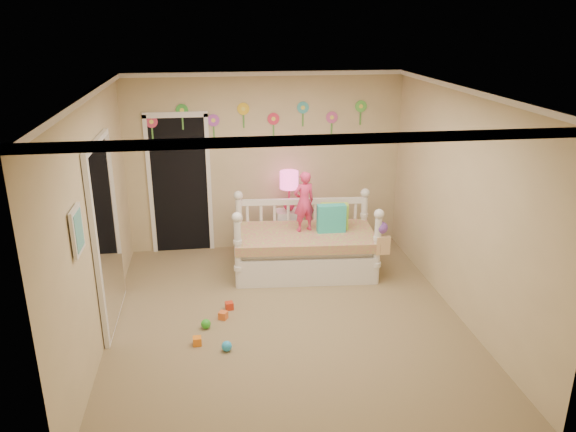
{
  "coord_description": "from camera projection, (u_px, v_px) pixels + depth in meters",
  "views": [
    {
      "loc": [
        -0.78,
        -5.62,
        3.3
      ],
      "look_at": [
        0.1,
        0.6,
        1.05
      ],
      "focal_mm": 34.65,
      "sensor_mm": 36.0,
      "label": 1
    }
  ],
  "objects": [
    {
      "name": "daybed",
      "position": [
        305.0,
        236.0,
        7.51
      ],
      "size": [
        1.96,
        1.16,
        1.03
      ],
      "primitive_type": null,
      "rotation": [
        0.0,
        0.0,
        -0.08
      ],
      "color": "white",
      "rests_on": "floor"
    },
    {
      "name": "back_wall",
      "position": [
        265.0,
        163.0,
        8.11
      ],
      "size": [
        4.0,
        0.01,
        2.6
      ],
      "primitive_type": "cube",
      "color": "tan",
      "rests_on": "floor"
    },
    {
      "name": "left_wall",
      "position": [
        96.0,
        222.0,
        5.75
      ],
      "size": [
        0.01,
        4.5,
        2.6
      ],
      "primitive_type": "cube",
      "color": "tan",
      "rests_on": "floor"
    },
    {
      "name": "table_lamp",
      "position": [
        289.0,
        185.0,
        7.99
      ],
      "size": [
        0.27,
        0.27,
        0.59
      ],
      "color": "#D21C4E",
      "rests_on": "nightstand"
    },
    {
      "name": "wall_picture",
      "position": [
        77.0,
        231.0,
        4.83
      ],
      "size": [
        0.05,
        0.34,
        0.42
      ],
      "primitive_type": "cube",
      "color": "white",
      "rests_on": "left_wall"
    },
    {
      "name": "floor",
      "position": [
        287.0,
        319.0,
        6.45
      ],
      "size": [
        4.0,
        4.5,
        0.01
      ],
      "primitive_type": "cube",
      "color": "#7F684C",
      "rests_on": "ground"
    },
    {
      "name": "mirror_closet",
      "position": [
        107.0,
        234.0,
        6.12
      ],
      "size": [
        0.07,
        1.3,
        2.1
      ],
      "primitive_type": "cube",
      "color": "white",
      "rests_on": "left_wall"
    },
    {
      "name": "ceiling",
      "position": [
        287.0,
        91.0,
        5.58
      ],
      "size": [
        4.0,
        4.5,
        0.01
      ],
      "primitive_type": "cube",
      "color": "white",
      "rests_on": "floor"
    },
    {
      "name": "crown_molding",
      "position": [
        287.0,
        94.0,
        5.59
      ],
      "size": [
        4.0,
        4.5,
        0.06
      ],
      "primitive_type": null,
      "color": "white",
      "rests_on": "ceiling"
    },
    {
      "name": "toy_scatter",
      "position": [
        232.0,
        324.0,
        6.22
      ],
      "size": [
        1.21,
        1.5,
        0.11
      ],
      "primitive_type": null,
      "rotation": [
        0.0,
        0.0,
        -0.36
      ],
      "color": "#996666",
      "rests_on": "floor"
    },
    {
      "name": "pillow_lime",
      "position": [
        334.0,
        216.0,
        7.56
      ],
      "size": [
        0.39,
        0.18,
        0.35
      ],
      "primitive_type": "cube",
      "rotation": [
        0.0,
        0.0,
        -0.13
      ],
      "color": "#AFE947",
      "rests_on": "daybed"
    },
    {
      "name": "child",
      "position": [
        304.0,
        202.0,
        7.4
      ],
      "size": [
        0.34,
        0.27,
        0.83
      ],
      "primitive_type": "imported",
      "rotation": [
        0.0,
        0.0,
        3.42
      ],
      "color": "#F33771",
      "rests_on": "daybed"
    },
    {
      "name": "right_wall",
      "position": [
        462.0,
        205.0,
        6.28
      ],
      "size": [
        0.01,
        4.5,
        2.6
      ],
      "primitive_type": "cube",
      "color": "tan",
      "rests_on": "floor"
    },
    {
      "name": "closet_doorway",
      "position": [
        180.0,
        184.0,
        8.02
      ],
      "size": [
        0.9,
        0.04,
        2.07
      ],
      "primitive_type": "cube",
      "color": "black",
      "rests_on": "back_wall"
    },
    {
      "name": "flower_decals",
      "position": [
        259.0,
        119.0,
        7.87
      ],
      "size": [
        3.4,
        0.02,
        0.5
      ],
      "primitive_type": null,
      "color": "#B2668C",
      "rests_on": "back_wall"
    },
    {
      "name": "pillow_turquoise",
      "position": [
        331.0,
        218.0,
        7.44
      ],
      "size": [
        0.38,
        0.14,
        0.38
      ],
      "primitive_type": "cube",
      "rotation": [
        0.0,
        0.0,
        -0.02
      ],
      "color": "teal",
      "rests_on": "daybed"
    },
    {
      "name": "nightstand",
      "position": [
        289.0,
        231.0,
        8.23
      ],
      "size": [
        0.39,
        0.3,
        0.64
      ],
      "primitive_type": "cube",
      "rotation": [
        0.0,
        0.0,
        0.02
      ],
      "color": "white",
      "rests_on": "floor"
    },
    {
      "name": "hanging_bag",
      "position": [
        381.0,
        239.0,
        7.1
      ],
      "size": [
        0.2,
        0.16,
        0.36
      ],
      "primitive_type": null,
      "color": "beige",
      "rests_on": "daybed"
    }
  ]
}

